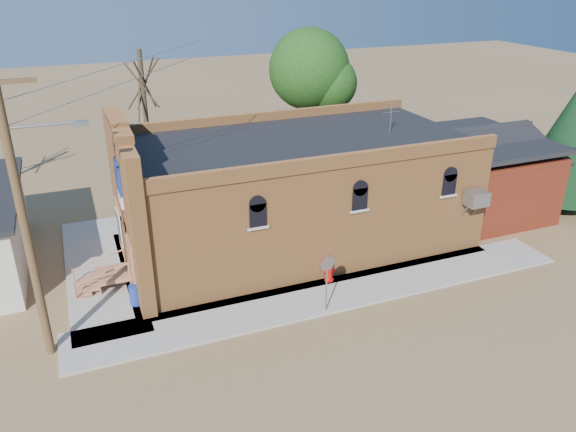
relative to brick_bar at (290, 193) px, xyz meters
name	(u,v)px	position (x,y,z in m)	size (l,w,h in m)	color
ground	(306,317)	(-1.64, -5.49, -2.34)	(120.00, 120.00, 0.00)	olive
sidewalk_south	(333,294)	(-0.14, -4.59, -2.30)	(19.00, 2.20, 0.08)	#9E9991
sidewalk_west	(101,270)	(-7.94, 0.51, -2.30)	(2.60, 10.00, 0.08)	#9E9991
brick_bar	(290,193)	(0.00, 0.00, 0.00)	(16.40, 7.97, 6.30)	#C0773A
red_shed	(479,166)	(9.86, 0.01, -0.07)	(5.40, 6.40, 4.30)	#5E2110
utility_pole	(24,213)	(-9.79, -4.29, 2.43)	(3.12, 0.26, 9.00)	#472F1C
tree_bare_near	(142,82)	(-4.64, 7.51, 3.62)	(2.80, 2.80, 7.65)	#463B28
tree_leafy	(309,69)	(4.36, 8.01, 3.59)	(4.40, 4.40, 8.15)	#463B28
evergreen_tree	(573,136)	(13.86, -1.49, 1.37)	(3.60, 3.60, 6.50)	#463B28
fire_hydrant	(329,271)	(0.11, -3.70, -1.85)	(0.48, 0.47, 0.82)	#AB0E09
stop_sign	(327,269)	(-0.88, -5.49, -0.60)	(0.58, 0.15, 2.16)	gray
trash_barrel	(136,295)	(-6.94, -2.59, -1.89)	(0.47, 0.47, 0.73)	navy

